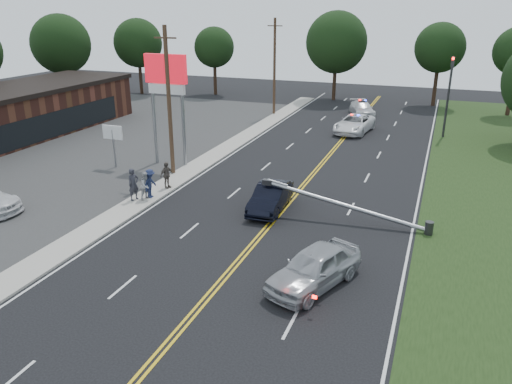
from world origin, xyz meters
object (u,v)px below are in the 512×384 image
at_px(crashed_sedan, 270,197).
at_px(bystander_d, 167,175).
at_px(fallen_streetlight, 354,208).
at_px(traffic_signal, 449,90).
at_px(utility_pole_far, 274,67).
at_px(emergency_a, 354,124).
at_px(bystander_c, 150,184).
at_px(bystander_b, 146,185).
at_px(waiting_sedan, 314,268).
at_px(small_sign, 113,136).
at_px(bystander_a, 133,184).
at_px(emergency_b, 362,109).
at_px(utility_pole_mid, 169,102).
at_px(pylon_sign, 166,83).

bearing_deg(crashed_sedan, bystander_d, 170.68).
bearing_deg(fallen_streetlight, traffic_signal, 79.41).
xyz_separation_m(utility_pole_far, bystander_d, (1.20, -24.88, -4.10)).
bearing_deg(emergency_a, bystander_c, -104.15).
xyz_separation_m(emergency_a, bystander_b, (-8.60, -21.96, 0.17)).
bearing_deg(bystander_c, crashed_sedan, -85.05).
relative_size(utility_pole_far, waiting_sedan, 2.02).
xyz_separation_m(emergency_a, bystander_c, (-8.50, -21.68, 0.21)).
height_order(waiting_sedan, bystander_c, bystander_c).
height_order(utility_pole_far, emergency_a, utility_pole_far).
distance_m(small_sign, bystander_a, 7.64).
relative_size(waiting_sedan, bystander_b, 2.89).
height_order(waiting_sedan, emergency_b, waiting_sedan).
distance_m(small_sign, bystander_c, 7.72).
xyz_separation_m(utility_pole_far, crashed_sedan, (8.53, -25.73, -4.32)).
relative_size(bystander_a, bystander_c, 1.09).
height_order(emergency_a, bystander_c, bystander_c).
relative_size(fallen_streetlight, bystander_b, 5.47).
bearing_deg(crashed_sedan, emergency_a, 84.17).
xyz_separation_m(waiting_sedan, bystander_d, (-11.80, 8.12, 0.14)).
xyz_separation_m(bystander_a, bystander_b, (0.61, 0.41, -0.13)).
xyz_separation_m(emergency_b, bystander_d, (-7.83, -27.83, 0.25)).
bearing_deg(traffic_signal, fallen_streetlight, -100.59).
bearing_deg(utility_pole_mid, waiting_sedan, -40.27).
relative_size(bystander_a, bystander_d, 1.14).
height_order(pylon_sign, utility_pole_mid, utility_pole_mid).
xyz_separation_m(bystander_a, bystander_d, (0.76, 2.55, -0.12)).
bearing_deg(pylon_sign, bystander_b, -71.55).
height_order(traffic_signal, utility_pole_far, utility_pole_far).
distance_m(pylon_sign, bystander_c, 8.73).
bearing_deg(bystander_c, bystander_d, -4.45).
distance_m(pylon_sign, crashed_sedan, 12.52).
bearing_deg(bystander_a, bystander_b, -35.74).
bearing_deg(bystander_d, pylon_sign, 43.07).
height_order(bystander_a, bystander_c, bystander_a).
height_order(small_sign, emergency_a, small_sign).
xyz_separation_m(small_sign, emergency_a, (14.45, 16.93, -1.52)).
relative_size(small_sign, bystander_a, 1.58).
bearing_deg(small_sign, bystander_a, -46.08).
bearing_deg(emergency_b, fallen_streetlight, -103.18).
bearing_deg(pylon_sign, utility_pole_far, 86.28).
bearing_deg(traffic_signal, utility_pole_mid, -134.20).
relative_size(fallen_streetlight, bystander_d, 5.42).
relative_size(traffic_signal, emergency_b, 1.39).
xyz_separation_m(pylon_sign, bystander_b, (2.34, -7.02, -5.02)).
xyz_separation_m(pylon_sign, traffic_signal, (18.80, 16.00, -1.79)).
distance_m(utility_pole_far, waiting_sedan, 35.73).
relative_size(pylon_sign, traffic_signal, 1.13).
distance_m(utility_pole_mid, bystander_b, 6.57).
bearing_deg(small_sign, traffic_signal, 38.90).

